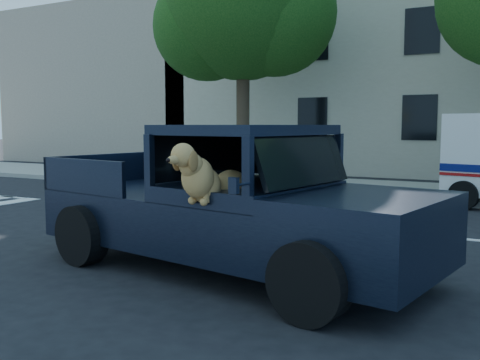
# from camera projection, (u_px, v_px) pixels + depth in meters

# --- Properties ---
(ground) EXTENTS (120.00, 120.00, 0.00)m
(ground) POSITION_uv_depth(u_px,v_px,m) (177.00, 259.00, 7.71)
(ground) COLOR black
(ground) RESTS_ON ground
(far_sidewalk) EXTENTS (60.00, 4.00, 0.15)m
(far_sidewalk) POSITION_uv_depth(u_px,v_px,m) (356.00, 188.00, 15.77)
(far_sidewalk) COLOR gray
(far_sidewalk) RESTS_ON ground
(lane_stripes) EXTENTS (21.60, 0.14, 0.01)m
(lane_stripes) POSITION_uv_depth(u_px,v_px,m) (375.00, 231.00, 9.75)
(lane_stripes) COLOR silver
(lane_stripes) RESTS_ON ground
(street_tree_left) EXTENTS (6.00, 5.20, 8.60)m
(street_tree_left) POSITION_uv_depth(u_px,v_px,m) (244.00, 9.00, 17.43)
(street_tree_left) COLOR #332619
(street_tree_left) RESTS_ON ground
(building_left) EXTENTS (12.00, 6.00, 8.00)m
(building_left) POSITION_uv_depth(u_px,v_px,m) (123.00, 87.00, 28.81)
(building_left) COLOR tan
(building_left) RESTS_ON ground
(pickup_truck) EXTENTS (5.68, 3.20, 1.93)m
(pickup_truck) POSITION_uv_depth(u_px,v_px,m) (225.00, 221.00, 7.10)
(pickup_truck) COLOR black
(pickup_truck) RESTS_ON ground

